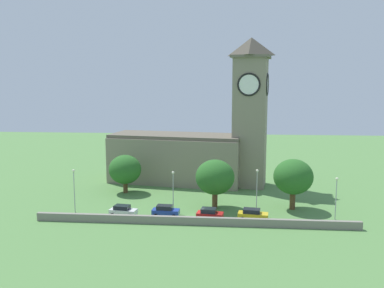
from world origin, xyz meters
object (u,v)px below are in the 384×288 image
(church, at_px, (197,145))
(car_yellow, at_px, (253,214))
(streetlamp_west_end, at_px, (74,184))
(streetlamp_east_mid, at_px, (336,191))
(car_blue, at_px, (165,211))
(car_red, at_px, (210,214))
(streetlamp_west_mid, at_px, (173,185))
(tree_by_tower, at_px, (125,170))
(streetlamp_central, at_px, (257,185))
(car_white, at_px, (123,211))
(tree_riverside_west, at_px, (293,177))
(tree_riverside_east, at_px, (215,177))

(church, height_order, car_yellow, church)
(streetlamp_west_end, distance_m, streetlamp_east_mid, 42.30)
(car_blue, bearing_deg, car_red, -9.30)
(church, distance_m, streetlamp_west_mid, 22.01)
(streetlamp_east_mid, bearing_deg, car_yellow, -174.83)
(streetlamp_east_mid, bearing_deg, tree_by_tower, 160.31)
(church, distance_m, car_red, 26.26)
(car_blue, xyz_separation_m, streetlamp_west_end, (-15.37, 0.82, 3.92))
(church, distance_m, streetlamp_east_mid, 33.10)
(streetlamp_west_end, xyz_separation_m, streetlamp_east_mid, (42.30, -0.04, -0.28))
(streetlamp_west_end, distance_m, streetlamp_central, 30.09)
(streetlamp_west_end, distance_m, streetlamp_west_mid, 16.41)
(car_red, xyz_separation_m, streetlamp_west_end, (-22.57, 2.00, 3.89))
(car_white, distance_m, car_blue, 6.90)
(car_red, relative_size, streetlamp_central, 0.57)
(streetlamp_west_end, bearing_deg, tree_riverside_west, 7.80)
(car_yellow, bearing_deg, streetlamp_central, 73.01)
(car_white, xyz_separation_m, streetlamp_central, (21.58, 2.35, 4.13))
(tree_riverside_west, bearing_deg, church, 134.54)
(streetlamp_east_mid, distance_m, tree_riverside_east, 19.66)
(car_white, bearing_deg, car_red, -3.33)
(church, relative_size, tree_riverside_west, 4.02)
(car_red, distance_m, tree_riverside_west, 16.19)
(car_red, distance_m, streetlamp_west_end, 22.99)
(car_yellow, relative_size, streetlamp_west_mid, 0.70)
(church, bearing_deg, streetlamp_west_end, -129.28)
(car_red, height_order, tree_by_tower, tree_by_tower)
(car_blue, height_order, streetlamp_west_mid, streetlamp_west_mid)
(streetlamp_central, bearing_deg, tree_by_tower, 154.12)
(streetlamp_west_end, bearing_deg, streetlamp_west_mid, 4.70)
(streetlamp_west_end, relative_size, tree_by_tower, 0.97)
(car_red, height_order, streetlamp_west_end, streetlamp_west_end)
(tree_riverside_east, bearing_deg, tree_by_tower, 153.86)
(car_blue, height_order, streetlamp_central, streetlamp_central)
(streetlamp_west_end, xyz_separation_m, tree_riverside_west, (36.41, 4.99, 0.79))
(car_blue, height_order, streetlamp_east_mid, streetlamp_east_mid)
(car_white, xyz_separation_m, tree_by_tower, (-3.24, 14.39, 3.76))
(car_white, bearing_deg, streetlamp_west_mid, 17.75)
(streetlamp_west_end, distance_m, tree_riverside_west, 36.76)
(car_yellow, distance_m, streetlamp_west_end, 29.62)
(car_red, relative_size, tree_by_tower, 0.58)
(car_yellow, height_order, tree_by_tower, tree_by_tower)
(church, distance_m, car_yellow, 27.38)
(streetlamp_east_mid, distance_m, tree_by_tower, 39.36)
(streetlamp_east_mid, distance_m, tree_riverside_west, 7.82)
(church, relative_size, car_yellow, 7.15)
(car_white, height_order, tree_by_tower, tree_by_tower)
(car_yellow, relative_size, streetlamp_west_end, 0.67)
(car_red, distance_m, streetlamp_east_mid, 20.15)
(tree_riverside_east, xyz_separation_m, tree_riverside_west, (13.24, 0.57, 0.19))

